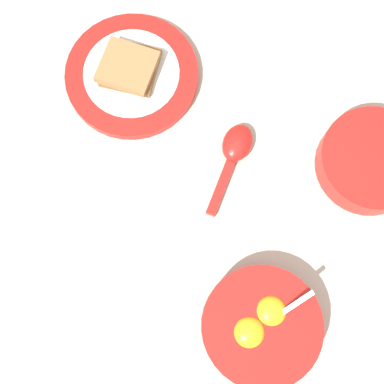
{
  "coord_description": "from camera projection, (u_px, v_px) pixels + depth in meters",
  "views": [
    {
      "loc": [
        -0.18,
        0.06,
        0.83
      ],
      "look_at": [
        0.02,
        0.05,
        0.02
      ],
      "focal_mm": 50.0,
      "sensor_mm": 36.0,
      "label": 1
    }
  ],
  "objects": [
    {
      "name": "toast_plate",
      "position": [
        132.0,
        75.0,
        0.89
      ],
      "size": [
        0.22,
        0.22,
        0.02
      ],
      "color": "red",
      "rests_on": "ground_plane"
    },
    {
      "name": "egg_bowl",
      "position": [
        261.0,
        326.0,
        0.78
      ],
      "size": [
        0.17,
        0.17,
        0.08
      ],
      "color": "red",
      "rests_on": "ground_plane"
    },
    {
      "name": "congee_bowl",
      "position": [
        371.0,
        161.0,
        0.84
      ],
      "size": [
        0.17,
        0.17,
        0.05
      ],
      "color": "red",
      "rests_on": "ground_plane"
    },
    {
      "name": "toast_sandwich",
      "position": [
        129.0,
        67.0,
        0.87
      ],
      "size": [
        0.11,
        0.11,
        0.03
      ],
      "color": "brown",
      "rests_on": "toast_plate"
    },
    {
      "name": "ground_plane",
      "position": [
        222.0,
        205.0,
        0.85
      ],
      "size": [
        3.0,
        3.0,
        0.0
      ],
      "primitive_type": "plane",
      "color": "beige"
    },
    {
      "name": "soup_spoon",
      "position": [
        234.0,
        151.0,
        0.86
      ],
      "size": [
        0.16,
        0.1,
        0.03
      ],
      "color": "red",
      "rests_on": "ground_plane"
    }
  ]
}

